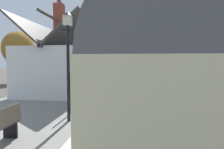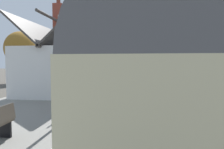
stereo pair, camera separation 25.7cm
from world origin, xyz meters
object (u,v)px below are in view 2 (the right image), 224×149
Objects in this scene: bench_by_lamp at (103,77)px; planter_edge_near at (113,79)px; planter_corner_building at (105,86)px; planter_edge_far at (79,97)px; bench_mid_platform at (110,74)px; planter_by_door at (76,76)px; planter_bench_left at (97,94)px; station_sign_board at (69,82)px; train at (144,74)px; lamp_post_platform at (63,45)px; planter_under_sign at (70,79)px; planter_bench_right at (116,77)px; tree_far_right at (21,49)px; bench_platform_end at (108,75)px; station_building at (67,68)px.

bench_by_lamp is 1.11m from planter_edge_near.
planter_edge_far is at bearing 175.09° from planter_corner_building.
bench_mid_platform is 5.66m from planter_by_door.
station_sign_board is at bearing 166.82° from planter_bench_left.
train is 5.85× the size of lamp_post_platform.
planter_bench_left is (-2.81, 2.41, -0.90)m from train.
planter_edge_far reaches higher than planter_under_sign.
bench_mid_platform is at bearing 1.47° from bench_by_lamp.
station_sign_board is (-18.29, -0.99, 0.71)m from bench_mid_platform.
planter_by_door reaches higher than planter_bench_right.
bench_mid_platform is 6.50m from planter_edge_near.
train is at bearing -29.44° from station_sign_board.
bench_mid_platform is 2.03× the size of planter_bench_left.
planter_edge_far is 1.59m from planter_bench_left.
tree_far_right is (14.06, 17.35, 2.78)m from train.
planter_under_sign is (5.44, 6.84, -0.88)m from train.
tree_far_right reaches higher than planter_edge_far.
planter_by_door is 0.28× the size of lamp_post_platform.
planter_under_sign is 11.44m from station_sign_board.
station_sign_board is at bearing -143.44° from tree_far_right.
train reaches higher than planter_edge_near.
planter_corner_building is (-9.90, -1.31, -0.11)m from bench_platform_end.
planter_bench_right is at bearing -1.03° from planter_edge_far.
train reaches higher than planter_bench_right.
station_building reaches higher than bench_mid_platform.
planter_bench_left is 2.71m from station_sign_board.
planter_by_door is at bearing 92.14° from planter_bench_right.
station_building is 6.54m from bench_by_lamp.
bench_mid_platform is (12.30, -1.30, -1.08)m from station_building.
bench_by_lamp reaches higher than planter_bench_left.
planter_edge_far is (-4.30, 2.93, -0.80)m from train.
planter_edge_near is at bearing -169.44° from bench_mid_platform.
planter_edge_near is (10.89, -0.13, -0.09)m from planter_edge_far.
planter_bench_left is (-3.19, -0.11, -0.03)m from planter_corner_building.
planter_by_door is (2.90, 0.37, 0.18)m from planter_under_sign.
planter_by_door reaches higher than planter_edge_near.
bench_by_lamp is at bearing 8.29° from planter_bench_left.
lamp_post_platform reaches higher than planter_bench_left.
bench_mid_platform is 0.99× the size of bench_by_lamp.
lamp_post_platform is (-14.87, 0.08, 2.08)m from planter_bench_right.
station_building is at bearing 39.52° from planter_bench_left.
station_sign_board reaches higher than planter_edge_far.
planter_under_sign is 12.66m from lamp_post_platform.
bench_mid_platform is 0.19× the size of tree_far_right.
planter_by_door is (-0.17, 4.51, 0.11)m from planter_bench_right.
train is 5.34m from station_building.
bench_by_lamp is at bearing 11.25° from planter_corner_building.
tree_far_right is (16.86, 14.94, 3.68)m from planter_bench_left.
tree_far_right reaches higher than train.
planter_bench_left is at bearing -177.64° from planter_edge_near.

